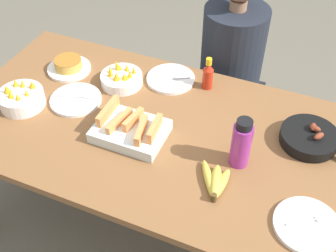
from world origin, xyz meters
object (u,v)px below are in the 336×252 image
(banana_bunch, at_px, (215,182))
(water_bottle, at_px, (241,144))
(empty_plate_far_right, at_px, (171,79))
(frittata_plate_center, at_px, (69,66))
(melon_tray, at_px, (130,129))
(fruit_bowl_citrus, at_px, (21,98))
(empty_plate_far_left, at_px, (76,100))
(person_figure, at_px, (228,85))
(skillet, at_px, (310,138))
(hot_sauce_bottle, at_px, (208,75))
(empty_plate_near_front, at_px, (307,225))
(fruit_bowl_mango, at_px, (121,78))

(banana_bunch, relative_size, water_bottle, 0.82)
(empty_plate_far_right, bearing_deg, frittata_plate_center, -166.42)
(melon_tray, xyz_separation_m, empty_plate_far_right, (0.01, 0.41, -0.03))
(banana_bunch, xyz_separation_m, fruit_bowl_citrus, (-0.93, 0.10, 0.02))
(empty_plate_far_left, distance_m, fruit_bowl_citrus, 0.24)
(water_bottle, height_order, person_figure, person_figure)
(skillet, distance_m, person_figure, 0.75)
(frittata_plate_center, xyz_separation_m, person_figure, (0.69, 0.48, -0.26))
(banana_bunch, xyz_separation_m, melon_tray, (-0.40, 0.11, 0.02))
(skillet, xyz_separation_m, empty_plate_far_right, (-0.68, 0.16, -0.02))
(hot_sauce_bottle, bearing_deg, person_figure, 85.98)
(empty_plate_near_front, bearing_deg, frittata_plate_center, 160.01)
(frittata_plate_center, xyz_separation_m, water_bottle, (0.93, -0.26, 0.08))
(fruit_bowl_mango, xyz_separation_m, fruit_bowl_citrus, (-0.34, -0.31, 0.01))
(frittata_plate_center, distance_m, fruit_bowl_citrus, 0.31)
(empty_plate_far_left, distance_m, empty_plate_far_right, 0.45)
(water_bottle, bearing_deg, melon_tray, -175.93)
(melon_tray, xyz_separation_m, empty_plate_far_left, (-0.33, 0.10, -0.03))
(person_figure, bearing_deg, fruit_bowl_mango, -130.45)
(fruit_bowl_citrus, bearing_deg, hot_sauce_bottle, 31.46)
(fruit_bowl_citrus, relative_size, water_bottle, 0.92)
(fruit_bowl_mango, relative_size, person_figure, 0.16)
(skillet, relative_size, water_bottle, 1.66)
(fruit_bowl_mango, distance_m, fruit_bowl_citrus, 0.46)
(frittata_plate_center, height_order, empty_plate_near_front, frittata_plate_center)
(person_figure, bearing_deg, skillet, -47.54)
(empty_plate_far_left, xyz_separation_m, fruit_bowl_citrus, (-0.21, -0.11, 0.03))
(banana_bunch, distance_m, skillet, 0.45)
(skillet, distance_m, frittata_plate_center, 1.17)
(empty_plate_far_right, relative_size, fruit_bowl_citrus, 1.15)
(frittata_plate_center, relative_size, empty_plate_far_right, 0.92)
(skillet, relative_size, person_figure, 0.30)
(hot_sauce_bottle, relative_size, person_figure, 0.13)
(melon_tray, relative_size, frittata_plate_center, 1.37)
(melon_tray, bearing_deg, empty_plate_near_front, -12.02)
(skillet, distance_m, empty_plate_far_right, 0.70)
(empty_plate_near_front, height_order, water_bottle, water_bottle)
(empty_plate_near_front, relative_size, fruit_bowl_mango, 1.18)
(melon_tray, height_order, empty_plate_far_left, melon_tray)
(fruit_bowl_mango, height_order, hot_sauce_bottle, hot_sauce_bottle)
(banana_bunch, relative_size, fruit_bowl_mango, 0.91)
(frittata_plate_center, distance_m, hot_sauce_bottle, 0.68)
(banana_bunch, distance_m, frittata_plate_center, 0.97)
(banana_bunch, bearing_deg, melon_tray, 164.56)
(melon_tray, height_order, hot_sauce_bottle, hot_sauce_bottle)
(frittata_plate_center, relative_size, empty_plate_far_left, 0.91)
(banana_bunch, xyz_separation_m, skillet, (0.28, 0.35, 0.01))
(empty_plate_far_left, bearing_deg, empty_plate_far_right, 42.59)
(melon_tray, bearing_deg, fruit_bowl_mango, 123.53)
(skillet, xyz_separation_m, person_figure, (-0.48, 0.52, -0.26))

